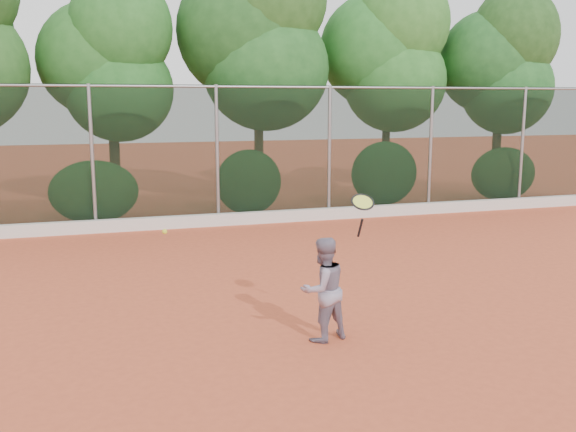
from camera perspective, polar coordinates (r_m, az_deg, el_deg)
name	(u,v)px	position (r m, az deg, el deg)	size (l,w,h in m)	color
ground	(307,308)	(9.89, 1.73, -8.14)	(80.00, 80.00, 0.00)	#C8502F
concrete_curb	(220,220)	(16.26, -6.08, -0.33)	(24.00, 0.20, 0.30)	silver
tennis_player	(323,289)	(8.43, 3.12, -6.52)	(0.67, 0.52, 1.38)	gray
chainlink_fence	(217,151)	(16.21, -6.31, 5.73)	(24.09, 0.09, 3.50)	black
foliage_backdrop	(181,52)	(18.07, -9.47, 14.19)	(23.70, 3.63, 7.55)	#472E1B
tennis_racket	(362,205)	(8.25, 6.63, 0.98)	(0.34, 0.31, 0.58)	black
tennis_ball_in_flight	(165,232)	(8.00, -10.90, -1.37)	(0.06, 0.06, 0.06)	#CCD12F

